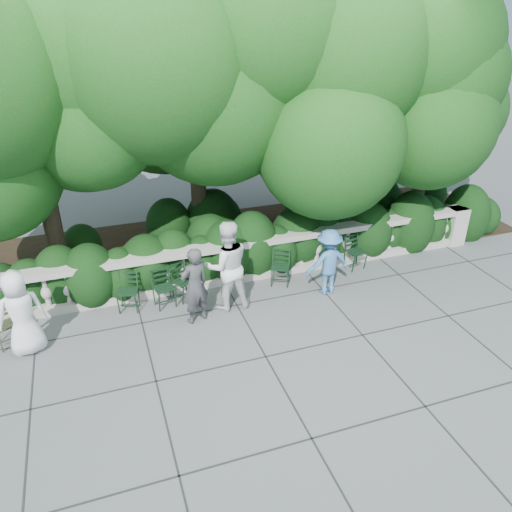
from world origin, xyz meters
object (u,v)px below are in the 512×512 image
object	(u,v)px
chair_a	(129,314)
chair_d	(189,301)
person_businessman	(21,313)
person_woman_grey	(195,286)
chair_b	(168,309)
chair_weathered	(13,348)
chair_e	(358,271)
person_casual_man	(227,266)
chair_c	(279,287)
person_older_blue	(328,262)

from	to	relation	value
chair_a	chair_d	world-z (taller)	same
person_businessman	person_woman_grey	distance (m)	3.14
chair_a	person_woman_grey	size ratio (longest dim) A/B	0.52
chair_b	chair_weathered	size ratio (longest dim) A/B	1.00
chair_d	chair_e	world-z (taller)	same
person_casual_man	person_woman_grey	bearing A→B (deg)	22.37
chair_b	person_casual_man	bearing A→B (deg)	-24.13
chair_a	chair_weathered	distance (m)	2.22
chair_c	person_businessman	xyz separation A→B (m)	(-5.18, -0.58, 0.84)
person_businessman	chair_weathered	bearing A→B (deg)	-42.03
person_businessman	person_casual_man	distance (m)	3.90
person_older_blue	person_woman_grey	bearing A→B (deg)	1.53
chair_a	person_older_blue	size ratio (longest dim) A/B	0.56
chair_e	person_casual_man	world-z (taller)	person_casual_man
chair_b	chair_weathered	distance (m)	2.99
person_woman_grey	person_casual_man	distance (m)	0.81
chair_c	person_casual_man	bearing A→B (deg)	-137.92
chair_b	chair_d	world-z (taller)	same
chair_weathered	person_older_blue	bearing A→B (deg)	-25.30
chair_c	person_casual_man	world-z (taller)	person_casual_man
chair_a	person_older_blue	bearing A→B (deg)	8.26
chair_b	chair_weathered	world-z (taller)	same
chair_weathered	chair_c	bearing A→B (deg)	-20.11
chair_e	person_casual_man	distance (m)	3.53
chair_b	chair_weathered	bearing A→B (deg)	175.88
chair_e	chair_weathered	size ratio (longest dim) A/B	1.00
person_businessman	person_woman_grey	size ratio (longest dim) A/B	1.03
chair_e	person_casual_man	bearing A→B (deg)	178.31
chair_a	chair_e	xyz separation A→B (m)	(5.39, 0.05, 0.00)
chair_c	person_woman_grey	world-z (taller)	person_woman_grey
chair_weathered	person_businessman	bearing A→B (deg)	-53.47
chair_e	chair_c	bearing A→B (deg)	173.44
chair_weathered	person_older_blue	distance (m)	6.46
chair_weathered	chair_e	bearing A→B (deg)	-20.49
chair_a	chair_d	bearing A→B (deg)	18.26
chair_a	person_casual_man	world-z (taller)	person_casual_man
chair_e	person_businessman	bearing A→B (deg)	176.00
person_businessman	person_older_blue	bearing A→B (deg)	167.75
chair_e	person_casual_man	size ratio (longest dim) A/B	0.43
chair_e	person_woman_grey	world-z (taller)	person_woman_grey
chair_weathered	chair_d	bearing A→B (deg)	-16.00
person_businessman	person_older_blue	distance (m)	6.10
chair_e	person_businessman	world-z (taller)	person_businessman
chair_d	chair_e	bearing A→B (deg)	-29.07
chair_d	chair_weathered	distance (m)	3.50
chair_b	chair_d	bearing A→B (deg)	7.55
chair_d	person_woman_grey	distance (m)	1.10
person_businessman	chair_e	bearing A→B (deg)	172.51
chair_b	person_businessman	distance (m)	2.83
person_businessman	chair_d	bearing A→B (deg)	179.39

